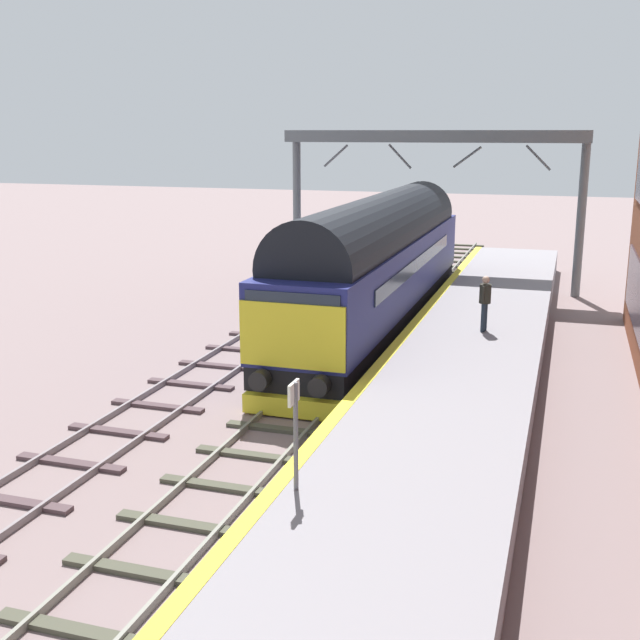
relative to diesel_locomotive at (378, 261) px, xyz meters
The scene contains 8 objects.
ground_plane 7.68m from the diesel_locomotive, 90.01° to the right, with size 140.00×140.00×0.00m, color slate.
track_main 7.66m from the diesel_locomotive, 90.01° to the right, with size 2.50×60.00×0.15m.
track_adjacent_west 8.39m from the diesel_locomotive, 115.27° to the right, with size 2.50×60.00×0.15m.
station_platform 8.35m from the diesel_locomotive, 63.67° to the right, with size 4.00×44.00×1.01m.
diesel_locomotive is the anchor object (origin of this frame).
platform_number_sign 14.48m from the diesel_locomotive, 81.70° to the right, with size 0.10×0.44×1.84m.
waiting_passenger 4.76m from the diesel_locomotive, 35.08° to the right, with size 0.39×0.50×1.64m.
overhead_footbridge 9.16m from the diesel_locomotive, 87.72° to the left, with size 12.73×2.00×6.78m.
Camera 1 is at (6.10, -18.30, 6.74)m, focal length 44.12 mm.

